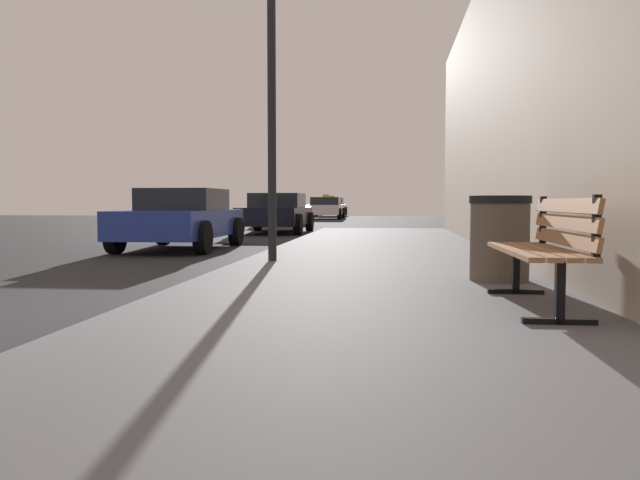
{
  "coord_description": "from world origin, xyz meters",
  "views": [
    {
      "loc": [
        4.15,
        -4.36,
        0.99
      ],
      "look_at": [
        3.32,
        3.05,
        0.54
      ],
      "focal_mm": 35.45,
      "sensor_mm": 36.0,
      "label": 1
    }
  ],
  "objects_px": {
    "bench": "(547,243)",
    "car_black": "(277,213)",
    "car_red": "(284,210)",
    "street_lamp": "(271,50)",
    "car_blue": "(181,218)",
    "trash_bin": "(500,238)",
    "car_white": "(326,208)",
    "car_silver": "(331,207)"
  },
  "relations": [
    {
      "from": "car_blue",
      "to": "car_silver",
      "type": "distance_m",
      "value": 31.3
    },
    {
      "from": "trash_bin",
      "to": "car_blue",
      "type": "xyz_separation_m",
      "value": [
        -5.53,
        6.0,
        0.04
      ]
    },
    {
      "from": "car_black",
      "to": "car_white",
      "type": "height_order",
      "value": "car_white"
    },
    {
      "from": "bench",
      "to": "trash_bin",
      "type": "distance_m",
      "value": 1.71
    },
    {
      "from": "car_red",
      "to": "car_white",
      "type": "bearing_deg",
      "value": -94.81
    },
    {
      "from": "car_blue",
      "to": "car_red",
      "type": "bearing_deg",
      "value": -89.18
    },
    {
      "from": "car_silver",
      "to": "bench",
      "type": "bearing_deg",
      "value": 97.84
    },
    {
      "from": "car_white",
      "to": "car_silver",
      "type": "distance_m",
      "value": 7.58
    },
    {
      "from": "bench",
      "to": "car_red",
      "type": "xyz_separation_m",
      "value": [
        -5.82,
        21.81,
        -0.02
      ]
    },
    {
      "from": "bench",
      "to": "street_lamp",
      "type": "height_order",
      "value": "street_lamp"
    },
    {
      "from": "car_black",
      "to": "car_red",
      "type": "height_order",
      "value": "same"
    },
    {
      "from": "car_black",
      "to": "bench",
      "type": "bearing_deg",
      "value": 108.17
    },
    {
      "from": "bench",
      "to": "car_black",
      "type": "height_order",
      "value": "car_black"
    },
    {
      "from": "car_blue",
      "to": "car_white",
      "type": "distance_m",
      "value": 23.74
    },
    {
      "from": "bench",
      "to": "trash_bin",
      "type": "relative_size",
      "value": 1.86
    },
    {
      "from": "car_blue",
      "to": "trash_bin",
      "type": "bearing_deg",
      "value": 132.69
    },
    {
      "from": "trash_bin",
      "to": "car_black",
      "type": "xyz_separation_m",
      "value": [
        -4.81,
        13.2,
        0.04
      ]
    },
    {
      "from": "car_red",
      "to": "street_lamp",
      "type": "bearing_deg",
      "value": 99.1
    },
    {
      "from": "car_white",
      "to": "car_silver",
      "type": "relative_size",
      "value": 1.0
    },
    {
      "from": "car_silver",
      "to": "car_white",
      "type": "bearing_deg",
      "value": 92.75
    },
    {
      "from": "car_red",
      "to": "trash_bin",
      "type": "bearing_deg",
      "value": 105.92
    },
    {
      "from": "bench",
      "to": "car_blue",
      "type": "relative_size",
      "value": 0.42
    },
    {
      "from": "car_silver",
      "to": "car_blue",
      "type": "bearing_deg",
      "value": 89.55
    },
    {
      "from": "street_lamp",
      "to": "car_blue",
      "type": "bearing_deg",
      "value": 123.87
    },
    {
      "from": "trash_bin",
      "to": "car_silver",
      "type": "relative_size",
      "value": 0.23
    },
    {
      "from": "car_black",
      "to": "car_silver",
      "type": "relative_size",
      "value": 1.05
    },
    {
      "from": "bench",
      "to": "car_black",
      "type": "bearing_deg",
      "value": 107.55
    },
    {
      "from": "street_lamp",
      "to": "car_black",
      "type": "distance_m",
      "value": 11.66
    },
    {
      "from": "street_lamp",
      "to": "car_red",
      "type": "height_order",
      "value": "street_lamp"
    },
    {
      "from": "trash_bin",
      "to": "bench",
      "type": "bearing_deg",
      "value": -87.15
    },
    {
      "from": "trash_bin",
      "to": "car_white",
      "type": "distance_m",
      "value": 30.13
    },
    {
      "from": "bench",
      "to": "car_red",
      "type": "distance_m",
      "value": 22.57
    },
    {
      "from": "car_blue",
      "to": "car_red",
      "type": "distance_m",
      "value": 14.11
    },
    {
      "from": "trash_bin",
      "to": "car_red",
      "type": "bearing_deg",
      "value": 105.92
    },
    {
      "from": "car_red",
      "to": "car_silver",
      "type": "distance_m",
      "value": 17.2
    },
    {
      "from": "trash_bin",
      "to": "street_lamp",
      "type": "height_order",
      "value": "street_lamp"
    },
    {
      "from": "street_lamp",
      "to": "car_blue",
      "type": "height_order",
      "value": "street_lamp"
    },
    {
      "from": "street_lamp",
      "to": "car_blue",
      "type": "distance_m",
      "value": 5.44
    },
    {
      "from": "car_black",
      "to": "car_blue",
      "type": "bearing_deg",
      "value": 84.25
    },
    {
      "from": "bench",
      "to": "car_blue",
      "type": "distance_m",
      "value": 9.53
    },
    {
      "from": "trash_bin",
      "to": "car_silver",
      "type": "distance_m",
      "value": 37.67
    },
    {
      "from": "car_silver",
      "to": "car_black",
      "type": "bearing_deg",
      "value": 91.14
    }
  ]
}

